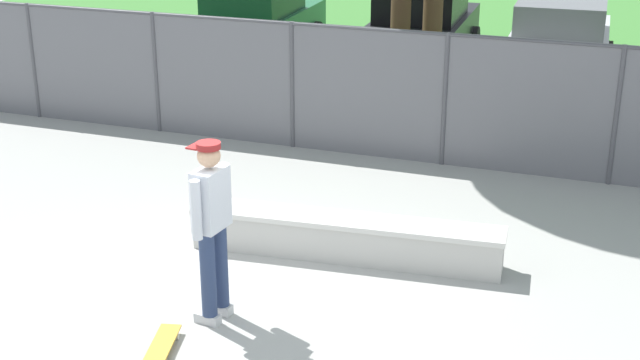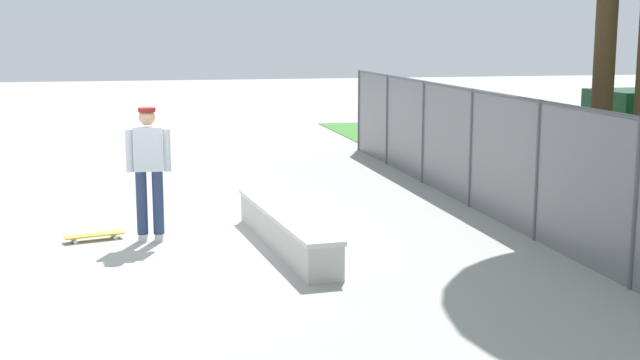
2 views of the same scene
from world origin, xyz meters
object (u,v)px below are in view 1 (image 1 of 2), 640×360
concrete_ledge (345,238)px  skateboard (161,348)px  car_black (422,26)px  car_silver (559,42)px  skateboarder (212,223)px  car_green (256,21)px

concrete_ledge → skateboard: concrete_ledge is taller
skateboard → car_black: size_ratio=0.19×
concrete_ledge → skateboard: size_ratio=4.34×
car_silver → car_black: bearing=168.6°
car_black → car_silver: (2.84, -0.57, 0.00)m
skateboarder → car_green: bearing=111.7°
skateboarder → concrete_ledge: bearing=66.5°
skateboard → car_silver: car_silver is taller
concrete_ledge → skateboard: bearing=-110.6°
skateboarder → skateboard: 1.24m
skateboarder → car_black: 11.03m
car_black → car_silver: 2.90m
car_green → skateboard: bearing=-70.5°
car_green → car_black: bearing=10.5°
skateboarder → car_silver: (2.17, 10.44, -0.19)m
skateboard → skateboarder: bearing=76.4°
skateboard → car_green: size_ratio=0.19×
concrete_ledge → car_silver: size_ratio=0.84×
car_green → car_black: same height
skateboarder → car_black: (-0.66, 11.01, -0.19)m
skateboarder → skateboard: skateboarder is taller
skateboarder → car_green: skateboarder is taller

